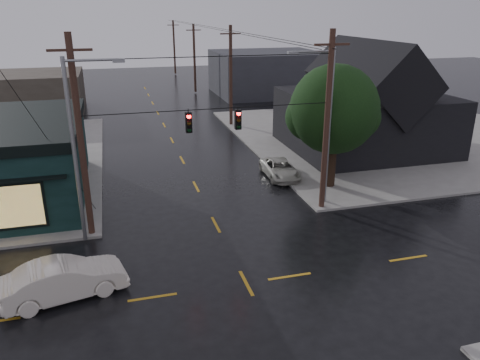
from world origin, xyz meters
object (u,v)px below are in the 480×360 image
object	(u,v)px
suv_silver	(280,169)
utility_pole_nw	(92,235)
corner_tree	(334,110)
sedan_cream	(64,280)
utility_pole_ne	(321,208)

from	to	relation	value
suv_silver	utility_pole_nw	bearing A→B (deg)	-153.45
corner_tree	sedan_cream	distance (m)	18.54
utility_pole_nw	utility_pole_ne	world-z (taller)	same
corner_tree	sedan_cream	bearing A→B (deg)	-151.59
utility_pole_nw	suv_silver	bearing A→B (deg)	24.83
utility_pole_ne	sedan_cream	world-z (taller)	utility_pole_ne
corner_tree	utility_pole_nw	xyz separation A→B (m)	(-14.96, -3.07, -5.18)
corner_tree	utility_pole_nw	bearing A→B (deg)	-168.39
sedan_cream	utility_pole_ne	bearing A→B (deg)	-81.45
utility_pole_nw	utility_pole_ne	distance (m)	13.00
corner_tree	utility_pole_ne	bearing A→B (deg)	-122.46
corner_tree	utility_pole_nw	size ratio (longest dim) A/B	0.78
utility_pole_ne	sedan_cream	bearing A→B (deg)	-158.41
corner_tree	sedan_cream	xyz separation A→B (m)	(-15.85, -8.57, -4.37)
utility_pole_ne	utility_pole_nw	bearing A→B (deg)	180.00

